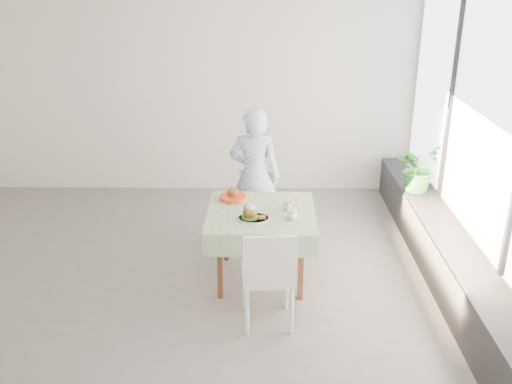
{
  "coord_description": "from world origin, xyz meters",
  "views": [
    {
      "loc": [
        0.95,
        -5.11,
        2.97
      ],
      "look_at": [
        0.89,
        0.03,
        0.92
      ],
      "focal_mm": 40.0,
      "sensor_mm": 36.0,
      "label": 1
    }
  ],
  "objects_px": {
    "chair_far": "(253,221)",
    "juice_cup_orange": "(288,205)",
    "chair_near": "(268,294)",
    "cafe_table": "(261,237)",
    "main_dish": "(252,214)",
    "diner": "(255,176)",
    "potted_plant": "(418,167)"
  },
  "relations": [
    {
      "from": "diner",
      "to": "juice_cup_orange",
      "type": "xyz_separation_m",
      "value": [
        0.34,
        -0.86,
        0.01
      ]
    },
    {
      "from": "cafe_table",
      "to": "juice_cup_orange",
      "type": "height_order",
      "value": "juice_cup_orange"
    },
    {
      "from": "diner",
      "to": "main_dish",
      "type": "height_order",
      "value": "diner"
    },
    {
      "from": "chair_far",
      "to": "chair_near",
      "type": "xyz_separation_m",
      "value": [
        0.16,
        -1.61,
        0.04
      ]
    },
    {
      "from": "chair_far",
      "to": "juice_cup_orange",
      "type": "distance_m",
      "value": 1.04
    },
    {
      "from": "chair_far",
      "to": "juice_cup_orange",
      "type": "xyz_separation_m",
      "value": [
        0.35,
        -0.81,
        0.55
      ]
    },
    {
      "from": "potted_plant",
      "to": "juice_cup_orange",
      "type": "bearing_deg",
      "value": -143.41
    },
    {
      "from": "juice_cup_orange",
      "to": "potted_plant",
      "type": "bearing_deg",
      "value": 36.59
    },
    {
      "from": "chair_far",
      "to": "juice_cup_orange",
      "type": "relative_size",
      "value": 3.31
    },
    {
      "from": "chair_far",
      "to": "juice_cup_orange",
      "type": "height_order",
      "value": "juice_cup_orange"
    },
    {
      "from": "cafe_table",
      "to": "main_dish",
      "type": "bearing_deg",
      "value": -114.68
    },
    {
      "from": "chair_near",
      "to": "chair_far",
      "type": "bearing_deg",
      "value": 95.5
    },
    {
      "from": "chair_near",
      "to": "cafe_table",
      "type": "bearing_deg",
      "value": 94.78
    },
    {
      "from": "cafe_table",
      "to": "chair_near",
      "type": "height_order",
      "value": "chair_near"
    },
    {
      "from": "main_dish",
      "to": "potted_plant",
      "type": "distance_m",
      "value": 2.35
    },
    {
      "from": "diner",
      "to": "juice_cup_orange",
      "type": "relative_size",
      "value": 6.36
    },
    {
      "from": "cafe_table",
      "to": "main_dish",
      "type": "height_order",
      "value": "main_dish"
    },
    {
      "from": "diner",
      "to": "cafe_table",
      "type": "bearing_deg",
      "value": 103.71
    },
    {
      "from": "chair_near",
      "to": "potted_plant",
      "type": "xyz_separation_m",
      "value": [
        1.76,
        1.96,
        0.5
      ]
    },
    {
      "from": "main_dish",
      "to": "potted_plant",
      "type": "height_order",
      "value": "potted_plant"
    },
    {
      "from": "chair_near",
      "to": "diner",
      "type": "relative_size",
      "value": 0.6
    },
    {
      "from": "diner",
      "to": "juice_cup_orange",
      "type": "height_order",
      "value": "diner"
    },
    {
      "from": "main_dish",
      "to": "juice_cup_orange",
      "type": "bearing_deg",
      "value": 31.75
    },
    {
      "from": "main_dish",
      "to": "potted_plant",
      "type": "bearing_deg",
      "value": 35.75
    },
    {
      "from": "cafe_table",
      "to": "juice_cup_orange",
      "type": "distance_m",
      "value": 0.43
    },
    {
      "from": "potted_plant",
      "to": "chair_near",
      "type": "bearing_deg",
      "value": -131.81
    },
    {
      "from": "main_dish",
      "to": "cafe_table",
      "type": "bearing_deg",
      "value": 65.32
    },
    {
      "from": "cafe_table",
      "to": "juice_cup_orange",
      "type": "relative_size",
      "value": 4.26
    },
    {
      "from": "cafe_table",
      "to": "chair_far",
      "type": "height_order",
      "value": "chair_far"
    },
    {
      "from": "cafe_table",
      "to": "diner",
      "type": "relative_size",
      "value": 0.67
    },
    {
      "from": "juice_cup_orange",
      "to": "chair_far",
      "type": "bearing_deg",
      "value": 113.52
    },
    {
      "from": "chair_far",
      "to": "main_dish",
      "type": "xyz_separation_m",
      "value": [
        0.0,
        -1.02,
        0.54
      ]
    }
  ]
}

